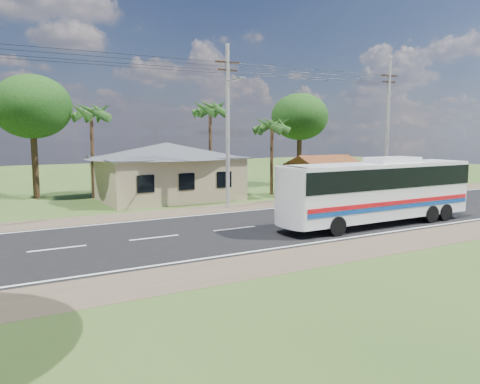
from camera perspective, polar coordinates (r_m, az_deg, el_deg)
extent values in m
plane|color=#2E4C1B|center=(25.25, -0.66, -4.53)|extent=(120.00, 120.00, 0.00)
cube|color=black|center=(25.25, -0.66, -4.51)|extent=(120.00, 10.00, 0.02)
cube|color=brown|center=(31.02, -6.40, -2.36)|extent=(120.00, 3.00, 0.01)
cube|color=brown|center=(19.94, 8.38, -7.79)|extent=(120.00, 3.00, 0.01)
cube|color=silver|center=(29.39, -5.04, -2.83)|extent=(120.00, 0.15, 0.01)
cube|color=silver|center=(21.34, 5.42, -6.69)|extent=(120.00, 0.15, 0.01)
cube|color=silver|center=(25.25, -0.66, -4.47)|extent=(120.00, 0.15, 0.01)
cube|color=tan|center=(37.18, -8.91, 1.67)|extent=(10.00, 8.00, 3.20)
cube|color=#4C4F54|center=(37.06, -8.96, 4.21)|extent=(10.60, 8.60, 0.10)
pyramid|color=#4C4F54|center=(37.02, -8.99, 5.99)|extent=(12.40, 10.00, 1.20)
cube|color=black|center=(32.42, -11.41, 0.98)|extent=(1.20, 0.08, 1.20)
cube|color=black|center=(33.45, -6.51, 1.27)|extent=(1.20, 0.08, 1.20)
cube|color=black|center=(34.70, -1.94, 1.53)|extent=(1.20, 0.08, 1.20)
cylinder|color=#392214|center=(36.46, 9.13, 1.08)|extent=(0.16, 0.16, 2.60)
cylinder|color=#392214|center=(39.33, 5.89, 1.58)|extent=(0.16, 0.16, 2.60)
cylinder|color=#392214|center=(39.46, 14.39, 1.41)|extent=(0.16, 0.16, 2.60)
cylinder|color=#392214|center=(42.13, 11.02, 1.86)|extent=(0.16, 0.16, 2.60)
cube|color=brown|center=(38.32, 11.24, 3.73)|extent=(5.20, 2.28, 0.90)
cube|color=brown|center=(40.02, 9.20, 3.92)|extent=(5.20, 2.28, 0.90)
cube|color=#392214|center=(39.15, 10.21, 4.34)|extent=(5.20, 0.12, 0.12)
cube|color=#9E9E99|center=(36.54, 11.78, -0.31)|extent=(7.00, 0.30, 0.90)
cylinder|color=#9E9E99|center=(31.87, -1.52, 7.86)|extent=(0.26, 0.26, 11.00)
cube|color=#392214|center=(32.21, -1.55, 15.53)|extent=(1.80, 0.12, 0.12)
cube|color=#392214|center=(32.14, -1.55, 14.65)|extent=(1.40, 0.10, 0.10)
cylinder|color=#9E9E99|center=(41.05, 17.53, 7.39)|extent=(0.26, 0.26, 11.00)
cube|color=#392214|center=(41.31, 17.76, 13.36)|extent=(1.80, 0.12, 0.12)
cube|color=#392214|center=(41.26, 17.73, 12.67)|extent=(1.40, 0.10, 0.10)
cylinder|color=gray|center=(31.18, -0.66, 13.59)|extent=(0.08, 2.00, 0.08)
cube|color=gray|center=(30.31, 0.27, 13.77)|extent=(0.50, 0.18, 0.12)
cylinder|color=black|center=(29.37, -16.06, 15.68)|extent=(16.00, 0.02, 0.02)
cylinder|color=black|center=(36.25, 9.35, 14.19)|extent=(15.00, 0.02, 0.02)
cylinder|color=#47301E|center=(39.11, 3.88, 4.07)|extent=(0.28, 0.28, 6.00)
cylinder|color=#47301E|center=(41.29, -3.64, 5.28)|extent=(0.28, 0.28, 7.50)
cylinder|color=#47301E|center=(38.56, -17.53, 4.45)|extent=(0.28, 0.28, 7.00)
cylinder|color=#47301E|center=(39.97, -23.72, 3.51)|extent=(0.50, 0.50, 5.95)
ellipsoid|color=black|center=(39.96, -24.03, 9.49)|extent=(6.00, 6.00, 4.92)
cylinder|color=#47301E|center=(46.92, 7.22, 4.30)|extent=(0.50, 0.50, 5.60)
ellipsoid|color=black|center=(46.89, 7.30, 9.09)|extent=(5.60, 5.60, 4.59)
cube|color=silver|center=(27.29, 16.53, 0.23)|extent=(12.11, 2.63, 3.02)
cube|color=black|center=(27.21, 16.58, 1.81)|extent=(12.16, 2.69, 1.11)
cube|color=black|center=(23.28, 6.19, 0.33)|extent=(0.14, 2.32, 1.81)
cube|color=#B00A12|center=(26.50, 18.48, -1.25)|extent=(11.89, 0.15, 0.22)
cube|color=navy|center=(26.54, 18.45, -1.79)|extent=(11.89, 0.15, 0.22)
cube|color=silver|center=(27.88, 18.09, 3.75)|extent=(3.04, 1.64, 0.30)
cylinder|color=black|center=(23.92, 11.69, -4.11)|extent=(1.01, 0.36, 1.01)
cylinder|color=black|center=(25.67, 8.27, -3.26)|extent=(1.01, 0.36, 1.01)
cylinder|color=black|center=(29.01, 22.22, -2.52)|extent=(1.01, 0.36, 1.01)
cylinder|color=black|center=(30.47, 18.80, -1.92)|extent=(1.01, 0.36, 1.01)
cylinder|color=black|center=(29.96, 23.65, -2.30)|extent=(1.01, 0.36, 1.01)
cylinder|color=black|center=(31.38, 20.27, -1.73)|extent=(1.01, 0.36, 1.01)
imported|color=black|center=(36.26, 6.55, -0.21)|extent=(1.93, 1.10, 0.96)
imported|color=navy|center=(34.24, 11.56, -0.18)|extent=(0.61, 0.41, 1.63)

